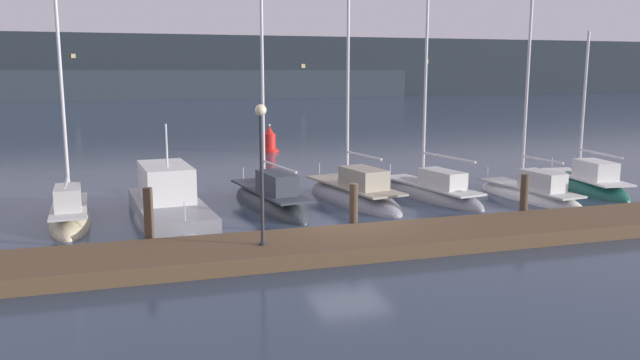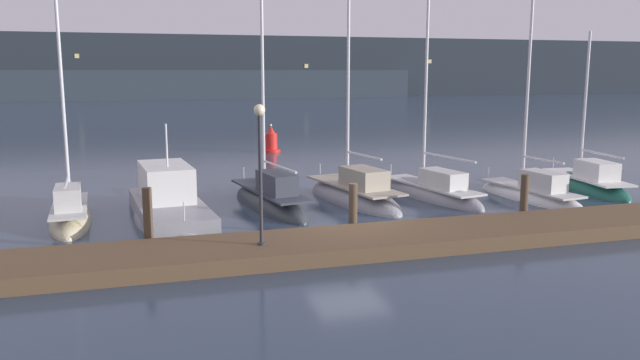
{
  "view_description": "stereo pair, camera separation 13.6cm",
  "coord_description": "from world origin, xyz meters",
  "px_view_note": "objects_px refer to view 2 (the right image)",
  "views": [
    {
      "loc": [
        -6.83,
        -18.99,
        5.29
      ],
      "look_at": [
        0.0,
        3.37,
        1.2
      ],
      "focal_mm": 35.0,
      "sensor_mm": 36.0,
      "label": 1
    },
    {
      "loc": [
        -6.7,
        -19.03,
        5.29
      ],
      "look_at": [
        0.0,
        3.37,
        1.2
      ],
      "focal_mm": 35.0,
      "sensor_mm": 36.0,
      "label": 2
    }
  ],
  "objects_px": {
    "channel_buoy": "(271,142)",
    "motorboat_berth_3": "(169,211)",
    "sailboat_berth_5": "(354,198)",
    "dock_lamppost": "(260,152)",
    "sailboat_berth_4": "(270,204)",
    "sailboat_berth_7": "(531,196)",
    "sailboat_berth_8": "(586,187)",
    "sailboat_berth_2": "(70,218)",
    "sailboat_berth_6": "(431,195)"
  },
  "relations": [
    {
      "from": "sailboat_berth_6",
      "to": "dock_lamppost",
      "type": "distance_m",
      "value": 11.32
    },
    {
      "from": "dock_lamppost",
      "to": "sailboat_berth_7",
      "type": "bearing_deg",
      "value": 22.29
    },
    {
      "from": "channel_buoy",
      "to": "dock_lamppost",
      "type": "distance_m",
      "value": 24.31
    },
    {
      "from": "motorboat_berth_3",
      "to": "dock_lamppost",
      "type": "distance_m",
      "value": 6.86
    },
    {
      "from": "sailboat_berth_7",
      "to": "dock_lamppost",
      "type": "relative_size",
      "value": 2.32
    },
    {
      "from": "sailboat_berth_6",
      "to": "sailboat_berth_8",
      "type": "distance_m",
      "value": 7.5
    },
    {
      "from": "sailboat_berth_6",
      "to": "sailboat_berth_8",
      "type": "xyz_separation_m",
      "value": [
        7.48,
        -0.45,
        0.01
      ]
    },
    {
      "from": "sailboat_berth_2",
      "to": "dock_lamppost",
      "type": "height_order",
      "value": "sailboat_berth_2"
    },
    {
      "from": "sailboat_berth_4",
      "to": "channel_buoy",
      "type": "bearing_deg",
      "value": 77.6
    },
    {
      "from": "sailboat_berth_2",
      "to": "sailboat_berth_5",
      "type": "xyz_separation_m",
      "value": [
        10.83,
        0.53,
        -0.03
      ]
    },
    {
      "from": "channel_buoy",
      "to": "sailboat_berth_5",
      "type": "bearing_deg",
      "value": -90.57
    },
    {
      "from": "motorboat_berth_3",
      "to": "sailboat_berth_5",
      "type": "bearing_deg",
      "value": 6.96
    },
    {
      "from": "channel_buoy",
      "to": "dock_lamppost",
      "type": "height_order",
      "value": "dock_lamppost"
    },
    {
      "from": "sailboat_berth_2",
      "to": "sailboat_berth_4",
      "type": "bearing_deg",
      "value": 3.58
    },
    {
      "from": "sailboat_berth_2",
      "to": "channel_buoy",
      "type": "xyz_separation_m",
      "value": [
        10.99,
        17.35,
        0.5
      ]
    },
    {
      "from": "sailboat_berth_7",
      "to": "sailboat_berth_8",
      "type": "relative_size",
      "value": 1.19
    },
    {
      "from": "sailboat_berth_5",
      "to": "channel_buoy",
      "type": "distance_m",
      "value": 16.83
    },
    {
      "from": "sailboat_berth_5",
      "to": "dock_lamppost",
      "type": "bearing_deg",
      "value": -127.66
    },
    {
      "from": "sailboat_berth_7",
      "to": "motorboat_berth_3",
      "type": "bearing_deg",
      "value": 177.04
    },
    {
      "from": "sailboat_berth_4",
      "to": "sailboat_berth_6",
      "type": "xyz_separation_m",
      "value": [
        6.97,
        -0.02,
        -0.04
      ]
    },
    {
      "from": "sailboat_berth_2",
      "to": "sailboat_berth_8",
      "type": "distance_m",
      "value": 21.73
    },
    {
      "from": "sailboat_berth_2",
      "to": "sailboat_berth_4",
      "type": "height_order",
      "value": "sailboat_berth_4"
    },
    {
      "from": "sailboat_berth_5",
      "to": "dock_lamppost",
      "type": "xyz_separation_m",
      "value": [
        -5.22,
        -6.76,
        2.95
      ]
    },
    {
      "from": "sailboat_berth_7",
      "to": "dock_lamppost",
      "type": "bearing_deg",
      "value": -157.71
    },
    {
      "from": "sailboat_berth_5",
      "to": "sailboat_berth_4",
      "type": "bearing_deg",
      "value": -178.83
    },
    {
      "from": "sailboat_berth_2",
      "to": "motorboat_berth_3",
      "type": "height_order",
      "value": "sailboat_berth_2"
    },
    {
      "from": "motorboat_berth_3",
      "to": "sailboat_berth_5",
      "type": "height_order",
      "value": "sailboat_berth_5"
    },
    {
      "from": "channel_buoy",
      "to": "sailboat_berth_7",
      "type": "bearing_deg",
      "value": -69.13
    },
    {
      "from": "sailboat_berth_6",
      "to": "dock_lamppost",
      "type": "relative_size",
      "value": 2.31
    },
    {
      "from": "sailboat_berth_8",
      "to": "sailboat_berth_5",
      "type": "bearing_deg",
      "value": 177.14
    },
    {
      "from": "sailboat_berth_2",
      "to": "sailboat_berth_4",
      "type": "relative_size",
      "value": 0.82
    },
    {
      "from": "sailboat_berth_5",
      "to": "sailboat_berth_6",
      "type": "height_order",
      "value": "sailboat_berth_5"
    },
    {
      "from": "sailboat_berth_5",
      "to": "dock_lamppost",
      "type": "relative_size",
      "value": 2.7
    },
    {
      "from": "sailboat_berth_2",
      "to": "sailboat_berth_6",
      "type": "distance_m",
      "value": 14.26
    },
    {
      "from": "sailboat_berth_5",
      "to": "sailboat_berth_7",
      "type": "height_order",
      "value": "sailboat_berth_5"
    },
    {
      "from": "motorboat_berth_3",
      "to": "channel_buoy",
      "type": "relative_size",
      "value": 4.04
    },
    {
      "from": "sailboat_berth_4",
      "to": "sailboat_berth_8",
      "type": "distance_m",
      "value": 14.46
    },
    {
      "from": "motorboat_berth_3",
      "to": "sailboat_berth_6",
      "type": "bearing_deg",
      "value": 4.28
    },
    {
      "from": "sailboat_berth_2",
      "to": "sailboat_berth_5",
      "type": "distance_m",
      "value": 10.84
    },
    {
      "from": "sailboat_berth_4",
      "to": "dock_lamppost",
      "type": "xyz_separation_m",
      "value": [
        -1.68,
        -6.69,
        2.94
      ]
    },
    {
      "from": "sailboat_berth_7",
      "to": "channel_buoy",
      "type": "relative_size",
      "value": 4.96
    },
    {
      "from": "sailboat_berth_5",
      "to": "sailboat_berth_7",
      "type": "xyz_separation_m",
      "value": [
        7.22,
        -1.67,
        0.01
      ]
    },
    {
      "from": "sailboat_berth_8",
      "to": "dock_lamppost",
      "type": "xyz_separation_m",
      "value": [
        -16.13,
        -6.22,
        2.96
      ]
    },
    {
      "from": "sailboat_berth_4",
      "to": "sailboat_berth_7",
      "type": "height_order",
      "value": "sailboat_berth_4"
    },
    {
      "from": "sailboat_berth_2",
      "to": "channel_buoy",
      "type": "bearing_deg",
      "value": 57.64
    },
    {
      "from": "channel_buoy",
      "to": "motorboat_berth_3",
      "type": "bearing_deg",
      "value": -113.22
    },
    {
      "from": "sailboat_berth_7",
      "to": "dock_lamppost",
      "type": "xyz_separation_m",
      "value": [
        -12.44,
        -5.1,
        2.95
      ]
    },
    {
      "from": "sailboat_berth_7",
      "to": "channel_buoy",
      "type": "bearing_deg",
      "value": 110.87
    },
    {
      "from": "sailboat_berth_6",
      "to": "channel_buoy",
      "type": "distance_m",
      "value": 17.24
    },
    {
      "from": "channel_buoy",
      "to": "sailboat_berth_6",
      "type": "bearing_deg",
      "value": -79.11
    }
  ]
}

